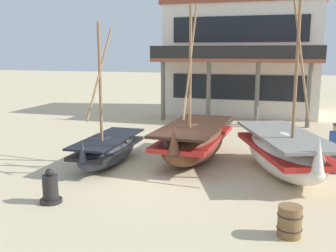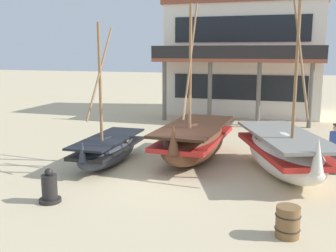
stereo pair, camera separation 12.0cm
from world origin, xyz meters
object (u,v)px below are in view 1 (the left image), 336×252
object	(u,v)px
fisherman_by_hull	(335,149)
capstan_winch	(50,189)
fishing_boat_far_right	(194,141)
fishing_boat_near_left	(108,149)
wooden_barrel	(290,221)
harbor_building_main	(243,58)
fishing_boat_centre_large	(284,152)

from	to	relation	value
fisherman_by_hull	capstan_winch	world-z (taller)	fisherman_by_hull
fishing_boat_far_right	capstan_winch	distance (m)	5.93
fishing_boat_near_left	wooden_barrel	distance (m)	7.41
wooden_barrel	fishing_boat_near_left	bearing A→B (deg)	147.13
fishing_boat_near_left	fishing_boat_far_right	xyz separation A→B (m)	(2.79, 1.49, 0.18)
capstan_winch	wooden_barrel	world-z (taller)	capstan_winch
fisherman_by_hull	capstan_winch	bearing A→B (deg)	-146.54
fishing_boat_near_left	harbor_building_main	size ratio (longest dim) A/B	0.50
fishing_boat_near_left	fishing_boat_centre_large	world-z (taller)	fishing_boat_centre_large
fishing_boat_centre_large	harbor_building_main	xyz separation A→B (m)	(-2.93, 13.41, 2.79)
fishing_boat_centre_large	fisherman_by_hull	xyz separation A→B (m)	(1.59, 0.58, 0.07)
fisherman_by_hull	harbor_building_main	size ratio (longest dim) A/B	0.17
fisherman_by_hull	wooden_barrel	world-z (taller)	fisherman_by_hull
wooden_barrel	harbor_building_main	world-z (taller)	harbor_building_main
fishing_boat_near_left	harbor_building_main	world-z (taller)	harbor_building_main
fishing_boat_near_left	harbor_building_main	distance (m)	14.66
fishing_boat_far_right	harbor_building_main	world-z (taller)	harbor_building_main
fishing_boat_centre_large	fishing_boat_near_left	bearing A→B (deg)	-174.22
fishing_boat_near_left	fishing_boat_centre_large	size ratio (longest dim) A/B	0.72
fishing_boat_near_left	capstan_winch	bearing A→B (deg)	-88.60
fisherman_by_hull	capstan_winch	size ratio (longest dim) A/B	1.79
fishing_boat_centre_large	fishing_boat_far_right	bearing A→B (deg)	164.74
capstan_winch	wooden_barrel	bearing A→B (deg)	-2.23
capstan_winch	fishing_boat_far_right	bearing A→B (deg)	62.88
fisherman_by_hull	fishing_boat_near_left	bearing A→B (deg)	-171.15
harbor_building_main	fishing_boat_centre_large	bearing A→B (deg)	-77.67
fishing_boat_near_left	capstan_winch	distance (m)	3.79
capstan_winch	fishing_boat_centre_large	bearing A→B (deg)	36.52
fishing_boat_near_left	wooden_barrel	xyz separation A→B (m)	(6.22, -4.02, -0.21)
fishing_boat_centre_large	wooden_barrel	bearing A→B (deg)	-87.54
harbor_building_main	capstan_winch	bearing A→B (deg)	-99.57
fishing_boat_near_left	wooden_barrel	world-z (taller)	fishing_boat_near_left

